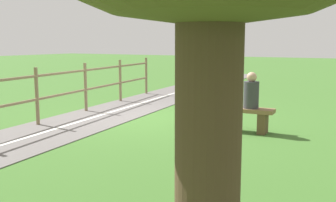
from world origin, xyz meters
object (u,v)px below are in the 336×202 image
object	(u,v)px
bicycle	(189,106)
backpack	(211,110)
person_seated	(251,93)
bench	(232,114)

from	to	relation	value
bicycle	backpack	size ratio (longest dim) A/B	3.93
person_seated	bicycle	distance (m)	1.59
person_seated	bicycle	xyz separation A→B (m)	(1.52, -0.20, -0.43)
bicycle	backpack	world-z (taller)	bicycle
person_seated	bicycle	size ratio (longest dim) A/B	0.45
person_seated	bench	bearing A→B (deg)	0.00
bench	person_seated	xyz separation A→B (m)	(-0.40, -0.03, 0.48)
bench	backpack	bearing A→B (deg)	-52.74
bench	person_seated	size ratio (longest dim) A/B	2.38
bench	bicycle	xyz separation A→B (m)	(1.12, -0.22, 0.05)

